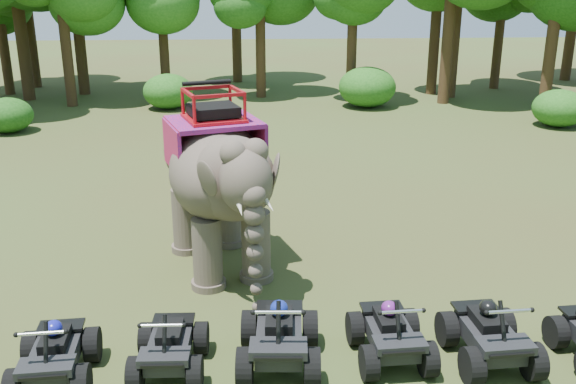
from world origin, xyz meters
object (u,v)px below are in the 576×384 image
atv_3 (391,326)px  atv_2 (279,328)px  atv_4 (490,327)px  atv_1 (169,339)px  elephant (217,179)px  atv_0 (53,347)px

atv_3 → atv_2: bearing=178.4°
atv_4 → atv_3: bearing=170.6°
atv_1 → atv_2: atv_2 is taller
elephant → atv_0: size_ratio=2.87×
elephant → atv_0: (-2.46, -4.23, -1.39)m
atv_2 → atv_3: atv_2 is taller
atv_4 → atv_0: bearing=177.7°
atv_2 → atv_3: 1.88m
elephant → atv_3: (2.99, -3.95, -1.39)m
elephant → atv_3: bearing=-70.4°
atv_0 → atv_4: (7.08, 0.10, 0.03)m
atv_4 → atv_1: bearing=176.0°
elephant → atv_3: size_ratio=2.89×
atv_1 → atv_4: 5.30m
atv_1 → atv_3: 3.67m
elephant → atv_1: elephant is taller
elephant → atv_4: bearing=-59.3°
atv_3 → elephant: bearing=124.3°
atv_3 → atv_0: bearing=-179.8°
atv_0 → atv_4: 7.08m
atv_1 → atv_2: size_ratio=0.87×
elephant → atv_4: size_ratio=2.75×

